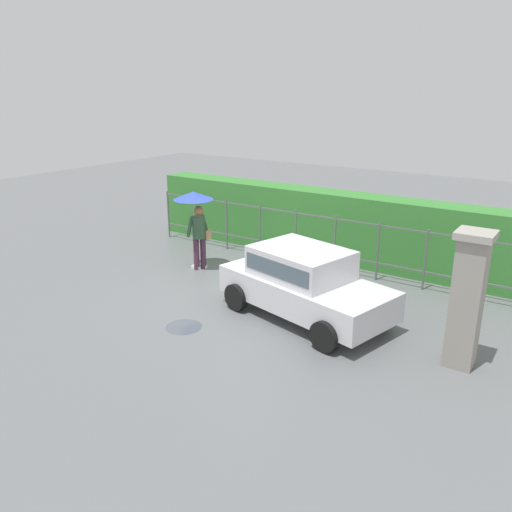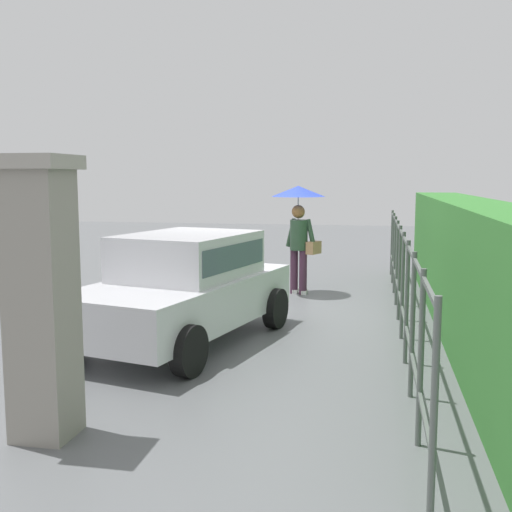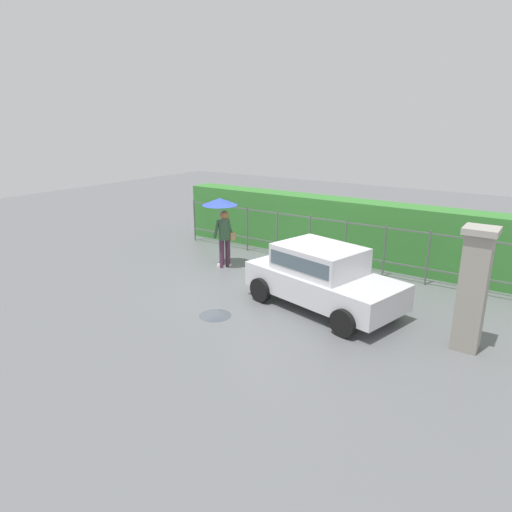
{
  "view_description": "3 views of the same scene",
  "coord_description": "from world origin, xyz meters",
  "views": [
    {
      "loc": [
        6.39,
        -9.18,
        4.61
      ],
      "look_at": [
        -0.08,
        0.42,
        0.81
      ],
      "focal_mm": 35.94,
      "sensor_mm": 36.0,
      "label": 1
    },
    {
      "loc": [
        9.54,
        2.15,
        2.22
      ],
      "look_at": [
        -0.5,
        0.2,
        0.93
      ],
      "focal_mm": 42.95,
      "sensor_mm": 36.0,
      "label": 2
    },
    {
      "loc": [
        6.02,
        -9.48,
        4.3
      ],
      "look_at": [
        -0.45,
        -0.02,
        0.81
      ],
      "focal_mm": 31.83,
      "sensor_mm": 36.0,
      "label": 3
    }
  ],
  "objects": [
    {
      "name": "hedge_row",
      "position": [
        0.37,
        3.54,
        0.95
      ],
      "size": [
        11.57,
        0.9,
        1.9
      ],
      "primitive_type": "cube",
      "color": "#387F33",
      "rests_on": "ground"
    },
    {
      "name": "gate_pillar",
      "position": [
        4.89,
        -0.6,
        1.24
      ],
      "size": [
        0.6,
        0.6,
        2.42
      ],
      "color": "gray",
      "rests_on": "ground"
    },
    {
      "name": "ground_plane",
      "position": [
        0.0,
        0.0,
        0.0
      ],
      "size": [
        40.0,
        40.0,
        0.0
      ],
      "primitive_type": "plane",
      "color": "slate"
    },
    {
      "name": "puddle_near",
      "position": [
        -0.09,
        -2.19,
        0.0
      ],
      "size": [
        0.74,
        0.74,
        0.0
      ],
      "primitive_type": "cylinder",
      "color": "#4C545B",
      "rests_on": "ground"
    },
    {
      "name": "car",
      "position": [
        1.65,
        -0.37,
        0.8
      ],
      "size": [
        3.98,
        2.54,
        1.48
      ],
      "rotation": [
        0.0,
        0.0,
        -0.24
      ],
      "color": "silver",
      "rests_on": "ground"
    },
    {
      "name": "pedestrian",
      "position": [
        -2.16,
        0.72,
        1.57
      ],
      "size": [
        1.04,
        1.04,
        2.09
      ],
      "rotation": [
        0.0,
        0.0,
        2.74
      ],
      "color": "#47283D",
      "rests_on": "ground"
    },
    {
      "name": "fence_section",
      "position": [
        0.37,
        2.55,
        0.82
      ],
      "size": [
        10.62,
        0.05,
        1.5
      ],
      "color": "#59605B",
      "rests_on": "ground"
    }
  ]
}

